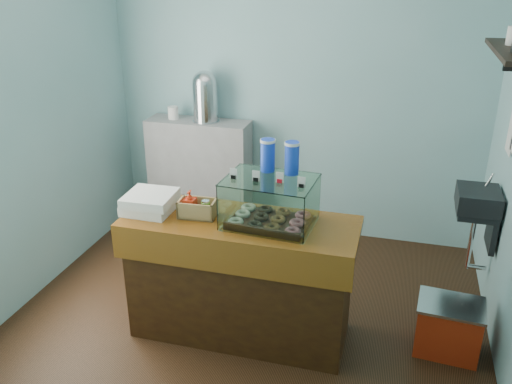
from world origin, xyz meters
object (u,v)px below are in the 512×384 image
(red_cooler, at_px, (448,327))
(display_case, at_px, (272,197))
(counter, at_px, (240,277))
(coffee_urn, at_px, (205,95))

(red_cooler, bearing_deg, display_case, -169.59)
(counter, height_order, display_case, display_case)
(display_case, distance_m, coffee_urn, 1.86)
(counter, distance_m, display_case, 0.66)
(display_case, bearing_deg, coffee_urn, 127.97)
(counter, distance_m, red_cooler, 1.47)
(display_case, relative_size, red_cooler, 1.32)
(counter, bearing_deg, coffee_urn, 117.38)
(counter, relative_size, red_cooler, 3.47)
(counter, xyz_separation_m, red_cooler, (1.44, 0.18, -0.27))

